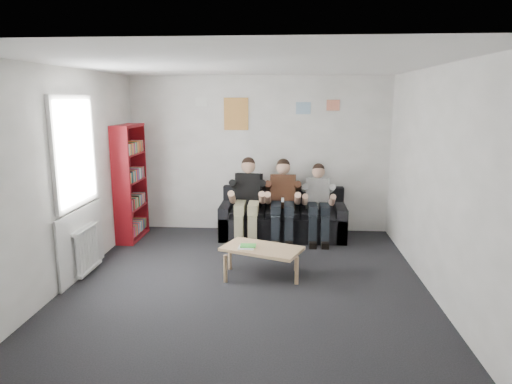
% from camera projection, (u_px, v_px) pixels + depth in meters
% --- Properties ---
extents(room_shell, '(5.00, 5.00, 5.00)m').
position_uv_depth(room_shell, '(246.00, 180.00, 5.52)').
color(room_shell, black).
rests_on(room_shell, ground).
extents(sofa, '(2.09, 0.85, 0.81)m').
position_uv_depth(sofa, '(283.00, 220.00, 7.76)').
color(sofa, black).
rests_on(sofa, ground).
extents(bookshelf, '(0.29, 0.86, 1.90)m').
position_uv_depth(bookshelf, '(131.00, 183.00, 7.51)').
color(bookshelf, maroon).
rests_on(bookshelf, ground).
extents(coffee_table, '(1.01, 0.55, 0.40)m').
position_uv_depth(coffee_table, '(262.00, 251.00, 5.98)').
color(coffee_table, '#D5B37B').
rests_on(coffee_table, ground).
extents(game_cases, '(0.22, 0.18, 0.03)m').
position_uv_depth(game_cases, '(247.00, 247.00, 5.95)').
color(game_cases, white).
rests_on(game_cases, coffee_table).
extents(person_left, '(0.43, 0.92, 1.36)m').
position_uv_depth(person_left, '(248.00, 200.00, 7.53)').
color(person_left, black).
rests_on(person_left, sofa).
extents(person_middle, '(0.42, 0.90, 1.34)m').
position_uv_depth(person_middle, '(283.00, 201.00, 7.49)').
color(person_middle, '#542B1C').
rests_on(person_middle, sofa).
extents(person_right, '(0.39, 0.83, 1.26)m').
position_uv_depth(person_right, '(318.00, 203.00, 7.46)').
color(person_right, silver).
rests_on(person_right, sofa).
extents(radiator, '(0.10, 0.64, 0.60)m').
position_uv_depth(radiator, '(87.00, 249.00, 6.07)').
color(radiator, white).
rests_on(radiator, ground).
extents(window, '(0.05, 1.30, 2.36)m').
position_uv_depth(window, '(78.00, 199.00, 5.93)').
color(window, white).
rests_on(window, room_shell).
extents(poster_large, '(0.42, 0.01, 0.55)m').
position_uv_depth(poster_large, '(236.00, 114.00, 7.84)').
color(poster_large, gold).
rests_on(poster_large, room_shell).
extents(poster_blue, '(0.25, 0.01, 0.20)m').
position_uv_depth(poster_blue, '(303.00, 108.00, 7.74)').
color(poster_blue, '#3987C1').
rests_on(poster_blue, room_shell).
extents(poster_pink, '(0.22, 0.01, 0.18)m').
position_uv_depth(poster_pink, '(333.00, 105.00, 7.69)').
color(poster_pink, '#CA3F75').
rests_on(poster_pink, room_shell).
extents(poster_sign, '(0.20, 0.01, 0.14)m').
position_uv_depth(poster_sign, '(201.00, 102.00, 7.84)').
color(poster_sign, white).
rests_on(poster_sign, room_shell).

